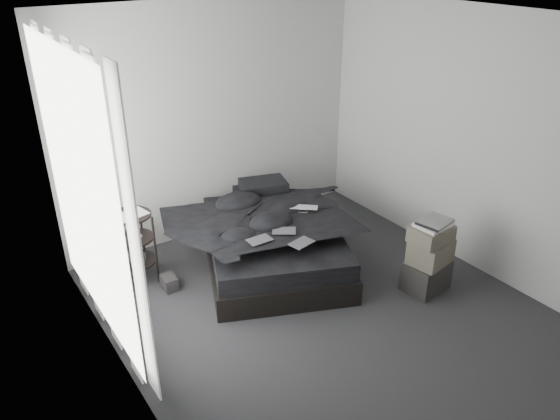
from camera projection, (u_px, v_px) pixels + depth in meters
floor at (328, 314)px, 5.05m from camera, size 3.60×4.20×0.01m
ceiling at (343, 20)px, 3.89m from camera, size 3.60×4.20×0.01m
wall_back at (214, 122)px, 6.03m from camera, size 3.60×0.01×2.60m
wall_left at (121, 249)px, 3.57m from camera, size 0.01×4.20×2.60m
wall_right at (477, 144)px, 5.37m from camera, size 0.01×4.20×2.60m
window_left at (83, 193)px, 4.22m from camera, size 0.02×2.00×2.30m
curtain_left at (90, 200)px, 4.28m from camera, size 0.06×2.12×2.48m
bed at (273, 254)px, 5.78m from camera, size 1.95×2.19×0.24m
mattress at (273, 236)px, 5.68m from camera, size 1.88×2.12×0.19m
duvet at (274, 221)px, 5.56m from camera, size 1.82×1.93×0.21m
pillow_lower at (258, 195)px, 6.22m from camera, size 0.64×0.55×0.12m
pillow_upper at (263, 186)px, 6.16m from camera, size 0.59×0.48×0.11m
laptop at (304, 204)px, 5.64m from camera, size 0.34×0.33×0.02m
comic_a at (259, 234)px, 5.09m from camera, size 0.23×0.15×0.01m
comic_b at (284, 224)px, 5.25m from camera, size 0.27×0.25×0.01m
comic_c at (302, 236)px, 5.03m from camera, size 0.25×0.19×0.01m
side_stand at (135, 249)px, 5.40m from camera, size 0.41×0.41×0.74m
papers at (132, 215)px, 5.23m from camera, size 0.32×0.27×0.01m
floor_books at (169, 283)px, 5.39m from camera, size 0.15×0.20×0.13m
box_lower at (426, 275)px, 5.36m from camera, size 0.45×0.36×0.31m
box_mid at (431, 252)px, 5.24m from camera, size 0.43×0.37×0.23m
box_upper at (431, 234)px, 5.14m from camera, size 0.38×0.32×0.16m
art_book_white at (433, 224)px, 5.11m from camera, size 0.34×0.28×0.03m
art_book_snake at (435, 222)px, 5.09m from camera, size 0.35×0.30×0.03m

